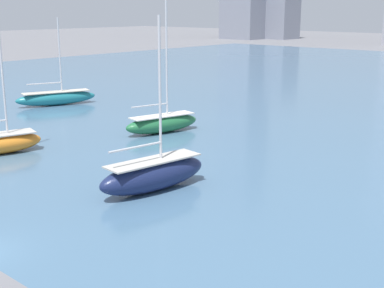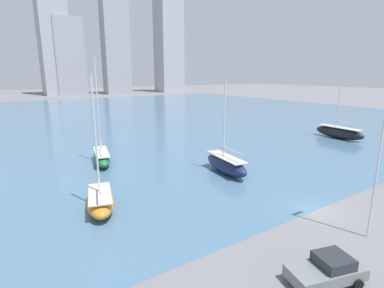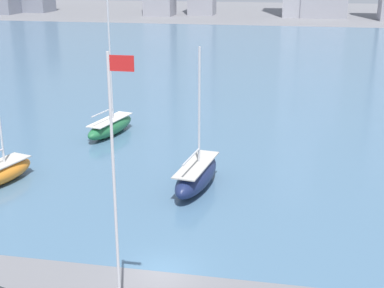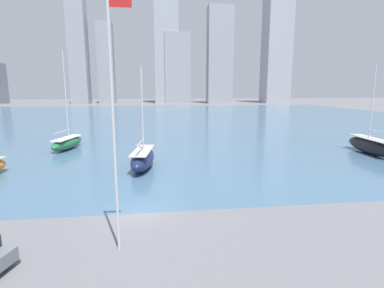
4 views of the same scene
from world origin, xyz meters
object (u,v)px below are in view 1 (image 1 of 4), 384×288
Objects in this scene: sailboat_green at (162,123)px; sailboat_orange at (2,142)px; sailboat_navy at (154,174)px; sailboat_teal at (56,98)px.

sailboat_orange is (-4.64, -14.40, -0.05)m from sailboat_green.
sailboat_navy is 0.95× the size of sailboat_orange.
sailboat_green is 15.13m from sailboat_orange.
sailboat_orange is at bearing -94.98° from sailboat_green.
sailboat_navy is at bearing -5.16° from sailboat_teal.
sailboat_navy reaches higher than sailboat_teal.
sailboat_teal is at bearing 149.88° from sailboat_orange.
sailboat_teal is (-16.14, 16.50, -0.01)m from sailboat_orange.
sailboat_navy is 35.63m from sailboat_teal.
sailboat_orange reaches higher than sailboat_teal.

